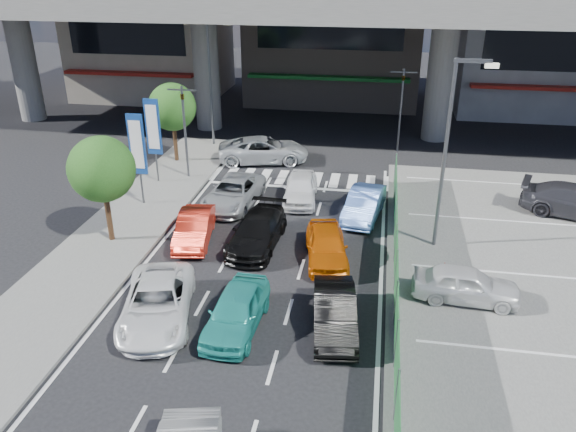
% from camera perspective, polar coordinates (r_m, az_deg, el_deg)
% --- Properties ---
extents(ground, '(120.00, 120.00, 0.00)m').
position_cam_1_polar(ground, '(20.51, -4.40, -9.24)').
color(ground, black).
rests_on(ground, ground).
extents(parking_lot, '(12.00, 28.00, 0.06)m').
position_cam_1_polar(parking_lot, '(22.68, 25.39, -8.16)').
color(parking_lot, '#575755').
rests_on(parking_lot, ground).
extents(sidewalk_left, '(4.00, 30.00, 0.12)m').
position_cam_1_polar(sidewalk_left, '(26.01, -17.41, -2.35)').
color(sidewalk_left, '#575755').
rests_on(sidewalk_left, ground).
extents(fence_run, '(0.16, 22.00, 1.80)m').
position_cam_1_polar(fence_run, '(20.40, 10.93, -6.87)').
color(fence_run, '#205D2D').
rests_on(fence_run, ground).
extents(expressway, '(64.00, 14.00, 10.75)m').
position_cam_1_polar(expressway, '(38.73, 3.42, 20.94)').
color(expressway, slate).
rests_on(expressway, ground).
extents(building_west, '(12.00, 10.90, 13.00)m').
position_cam_1_polar(building_west, '(52.71, -13.85, 18.92)').
color(building_west, gray).
rests_on(building_west, ground).
extents(building_center, '(14.00, 10.90, 15.00)m').
position_cam_1_polar(building_center, '(49.71, 4.93, 20.33)').
color(building_center, gray).
rests_on(building_center, ground).
extents(building_east, '(12.00, 10.90, 12.00)m').
position_cam_1_polar(building_east, '(50.03, 24.15, 16.67)').
color(building_east, gray).
rests_on(building_east, ground).
extents(traffic_light_left, '(1.60, 1.24, 5.20)m').
position_cam_1_polar(traffic_light_left, '(31.23, -10.59, 10.57)').
color(traffic_light_left, '#595B60').
rests_on(traffic_light_left, ground).
extents(traffic_light_right, '(1.60, 1.24, 5.20)m').
position_cam_1_polar(traffic_light_right, '(36.21, 11.54, 12.47)').
color(traffic_light_right, '#595B60').
rests_on(traffic_light_right, ground).
extents(street_lamp_right, '(1.65, 0.22, 8.00)m').
position_cam_1_polar(street_lamp_right, '(23.55, 16.24, 7.37)').
color(street_lamp_right, '#595B60').
rests_on(street_lamp_right, ground).
extents(street_lamp_left, '(1.65, 0.22, 8.00)m').
position_cam_1_polar(street_lamp_left, '(36.64, -7.69, 14.22)').
color(street_lamp_left, '#595B60').
rests_on(street_lamp_left, ground).
extents(signboard_near, '(0.80, 0.14, 4.70)m').
position_cam_1_polar(signboard_near, '(28.29, -15.07, 6.77)').
color(signboard_near, '#595B60').
rests_on(signboard_near, ground).
extents(signboard_far, '(0.80, 0.14, 4.70)m').
position_cam_1_polar(signboard_far, '(31.06, -13.54, 8.55)').
color(signboard_far, '#595B60').
rests_on(signboard_far, ground).
extents(tree_near, '(2.80, 2.80, 4.80)m').
position_cam_1_polar(tree_near, '(24.73, -18.39, 4.51)').
color(tree_near, '#382314').
rests_on(tree_near, ground).
extents(tree_far, '(2.80, 2.80, 4.80)m').
position_cam_1_polar(tree_far, '(34.18, -11.68, 10.78)').
color(tree_far, '#382314').
rests_on(tree_far, ground).
extents(sedan_white_mid_left, '(3.38, 5.30, 1.36)m').
position_cam_1_polar(sedan_white_mid_left, '(19.99, -13.16, -8.59)').
color(sedan_white_mid_left, white).
rests_on(sedan_white_mid_left, ground).
extents(taxi_teal_mid, '(1.79, 4.11, 1.38)m').
position_cam_1_polar(taxi_teal_mid, '(19.15, -5.27, -9.57)').
color(taxi_teal_mid, teal).
rests_on(taxi_teal_mid, ground).
extents(hatch_black_mid_right, '(1.90, 4.15, 1.32)m').
position_cam_1_polar(hatch_black_mid_right, '(19.09, 4.76, -9.77)').
color(hatch_black_mid_right, black).
rests_on(hatch_black_mid_right, ground).
extents(taxi_orange_left, '(1.99, 4.13, 1.30)m').
position_cam_1_polar(taxi_orange_left, '(24.93, -9.48, -1.18)').
color(taxi_orange_left, red).
rests_on(taxi_orange_left, ground).
extents(sedan_black_mid, '(2.13, 4.78, 1.36)m').
position_cam_1_polar(sedan_black_mid, '(24.23, -3.15, -1.59)').
color(sedan_black_mid, black).
rests_on(sedan_black_mid, ground).
extents(taxi_orange_right, '(2.33, 4.28, 1.38)m').
position_cam_1_polar(taxi_orange_right, '(23.09, 3.94, -3.01)').
color(taxi_orange_right, '#C15306').
rests_on(taxi_orange_right, ground).
extents(wagon_silver_front_left, '(2.63, 4.98, 1.34)m').
position_cam_1_polar(wagon_silver_front_left, '(28.30, -5.58, 2.37)').
color(wagon_silver_front_left, '#989C9F').
rests_on(wagon_silver_front_left, ground).
extents(sedan_white_front_mid, '(1.94, 4.16, 1.38)m').
position_cam_1_polar(sedan_white_front_mid, '(28.67, 1.29, 2.84)').
color(sedan_white_front_mid, white).
rests_on(sedan_white_front_mid, ground).
extents(kei_truck_front_right, '(2.09, 4.36, 1.38)m').
position_cam_1_polar(kei_truck_front_right, '(27.04, 7.73, 1.19)').
color(kei_truck_front_right, '#4B70BE').
rests_on(kei_truck_front_right, ground).
extents(crossing_wagon_silver, '(5.84, 3.62, 1.51)m').
position_cam_1_polar(crossing_wagon_silver, '(34.29, -2.49, 6.73)').
color(crossing_wagon_silver, '#B5B9BD').
rests_on(crossing_wagon_silver, ground).
extents(parked_sedan_white, '(3.91, 1.77, 1.30)m').
position_cam_1_polar(parked_sedan_white, '(21.40, 17.64, -6.63)').
color(parked_sedan_white, silver).
rests_on(parked_sedan_white, parking_lot).
extents(traffic_cone, '(0.45, 0.45, 0.72)m').
position_cam_1_polar(traffic_cone, '(22.68, 15.57, -5.31)').
color(traffic_cone, red).
rests_on(traffic_cone, parking_lot).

